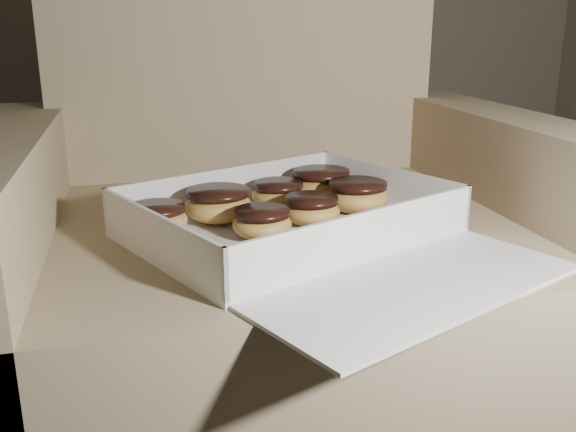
# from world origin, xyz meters

# --- Properties ---
(armchair) EXTENTS (0.94, 0.79, 0.98)m
(armchair) POSITION_xyz_m (0.63, 1.08, 0.31)
(armchair) COLOR #8B7B59
(armchair) RESTS_ON floor
(bakery_box) EXTENTS (0.59, 0.63, 0.07)m
(bakery_box) POSITION_xyz_m (0.64, 0.89, 0.45)
(bakery_box) COLOR white
(bakery_box) RESTS_ON armchair
(donut_a) EXTENTS (0.09, 0.09, 0.04)m
(donut_a) POSITION_xyz_m (0.43, 0.95, 0.47)
(donut_a) COLOR #C88F46
(donut_a) RESTS_ON bakery_box
(donut_b) EXTENTS (0.10, 0.10, 0.05)m
(donut_b) POSITION_xyz_m (0.71, 1.07, 0.47)
(donut_b) COLOR #C88F46
(donut_b) RESTS_ON bakery_box
(donut_c) EXTENTS (0.10, 0.10, 0.05)m
(donut_c) POSITION_xyz_m (0.52, 0.99, 0.47)
(donut_c) COLOR #C88F46
(donut_c) RESTS_ON bakery_box
(donut_d) EXTENTS (0.08, 0.08, 0.04)m
(donut_d) POSITION_xyz_m (0.66, 0.94, 0.47)
(donut_d) COLOR #C88F46
(donut_d) RESTS_ON bakery_box
(donut_e) EXTENTS (0.10, 0.10, 0.05)m
(donut_e) POSITION_xyz_m (0.74, 0.99, 0.47)
(donut_e) COLOR #C88F46
(donut_e) RESTS_ON bakery_box
(donut_f) EXTENTS (0.09, 0.09, 0.04)m
(donut_f) POSITION_xyz_m (0.63, 1.04, 0.47)
(donut_f) COLOR #C88F46
(donut_f) RESTS_ON bakery_box
(donut_g) EXTENTS (0.08, 0.08, 0.04)m
(donut_g) POSITION_xyz_m (0.57, 0.90, 0.47)
(donut_g) COLOR #C88F46
(donut_g) RESTS_ON bakery_box
(crumb_a) EXTENTS (0.01, 0.01, 0.00)m
(crumb_a) POSITION_xyz_m (0.74, 0.84, 0.45)
(crumb_a) COLOR black
(crumb_a) RESTS_ON bakery_box
(crumb_b) EXTENTS (0.01, 0.01, 0.00)m
(crumb_b) POSITION_xyz_m (0.76, 0.90, 0.45)
(crumb_b) COLOR black
(crumb_b) RESTS_ON bakery_box
(crumb_c) EXTENTS (0.01, 0.01, 0.00)m
(crumb_c) POSITION_xyz_m (0.56, 0.82, 0.45)
(crumb_c) COLOR black
(crumb_c) RESTS_ON bakery_box
(crumb_d) EXTENTS (0.01, 0.01, 0.00)m
(crumb_d) POSITION_xyz_m (0.64, 0.88, 0.45)
(crumb_d) COLOR black
(crumb_d) RESTS_ON bakery_box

